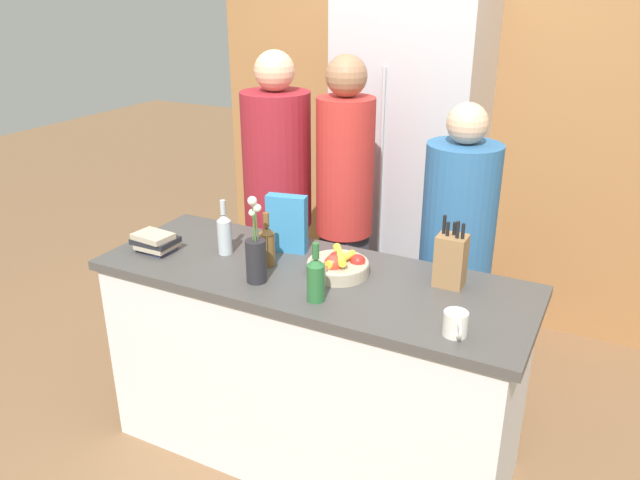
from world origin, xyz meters
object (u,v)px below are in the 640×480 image
bottle_wine (224,233)px  person_in_blue (344,203)px  flower_vase (256,256)px  cereal_box (287,224)px  book_stack (155,242)px  person_in_red_tee (456,250)px  fruit_bowl (338,265)px  person_at_sink (278,198)px  refrigerator (409,172)px  bottle_vinegar (316,278)px  knife_block (451,260)px  bottle_oil (267,245)px  coffee_mug (456,324)px

bottle_wine → person_in_blue: (0.28, 0.67, -0.03)m
flower_vase → cereal_box: 0.33m
book_stack → person_in_red_tee: person_in_red_tee is taller
fruit_bowl → person_at_sink: size_ratio=0.15×
fruit_bowl → person_in_red_tee: (0.35, 0.57, -0.08)m
refrigerator → person_in_blue: 0.70m
refrigerator → bottle_vinegar: size_ratio=8.40×
knife_block → person_in_blue: 0.88m
cereal_box → person_in_blue: size_ratio=0.15×
fruit_bowl → knife_block: 0.46m
refrigerator → knife_block: (0.60, -1.21, 0.04)m
bottle_oil → bottle_vinegar: size_ratio=1.01×
cereal_box → person_in_red_tee: (0.66, 0.45, -0.17)m
refrigerator → coffee_mug: (0.73, -1.58, -0.03)m
bottle_wine → book_stack: bearing=-156.8°
bottle_wine → person_in_blue: size_ratio=0.14×
fruit_bowl → bottle_wine: bearing=-176.4°
knife_block → bottle_oil: knife_block is taller
knife_block → person_in_blue: bearing=143.6°
refrigerator → flower_vase: size_ratio=5.42×
coffee_mug → person_in_red_tee: bearing=105.1°
bottle_wine → person_in_red_tee: person_in_red_tee is taller
cereal_box → coffee_mug: bearing=-23.0°
flower_vase → coffee_mug: 0.84m
refrigerator → person_at_sink: (-0.48, -0.74, -0.01)m
fruit_bowl → bottle_vinegar: 0.25m
person_in_blue → book_stack: bearing=-100.0°
knife_block → bottle_vinegar: (-0.42, -0.36, -0.02)m
knife_block → bottle_oil: size_ratio=1.21×
coffee_mug → person_at_sink: person_at_sink is taller
flower_vase → bottle_oil: size_ratio=1.54×
book_stack → fruit_bowl: bearing=10.8°
person_in_red_tee → coffee_mug: bearing=-55.1°
flower_vase → person_at_sink: 0.88m
flower_vase → coffee_mug: bearing=-3.0°
bottle_vinegar → refrigerator: bearing=96.7°
bottle_oil → person_in_red_tee: bearing=43.5°
person_at_sink → coffee_mug: bearing=-55.4°
knife_block → bottle_vinegar: size_ratio=1.22×
flower_vase → person_in_red_tee: (0.61, 0.78, -0.15)m
bottle_vinegar → person_in_blue: person_in_blue is taller
person_at_sink → bottle_vinegar: bearing=-72.0°
coffee_mug → person_in_red_tee: 0.86m
knife_block → bottle_wine: knife_block is taller
person_in_blue → person_in_red_tee: 0.63m
coffee_mug → bottle_oil: (-0.88, 0.20, 0.05)m
person_in_red_tee → cereal_box: bearing=-125.8°
refrigerator → bottle_oil: refrigerator is taller
knife_block → person_in_red_tee: bearing=101.6°
bottle_vinegar → person_at_sink: 1.06m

